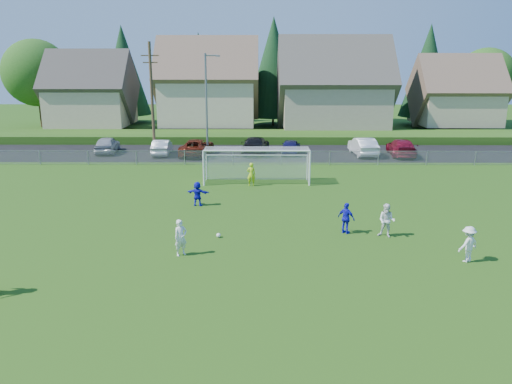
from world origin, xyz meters
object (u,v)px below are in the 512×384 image
at_px(player_white_c, 468,244).
at_px(car_a, 107,145).
at_px(player_blue_b, 198,194).
at_px(car_d, 255,145).
at_px(soccer_ball, 219,235).
at_px(player_white_a, 181,238).
at_px(player_blue_a, 346,218).
at_px(player_white_b, 387,221).
at_px(car_f, 363,146).
at_px(goalkeeper, 251,174).
at_px(soccer_goal, 257,160).
at_px(car_g, 401,147).
at_px(car_e, 291,147).
at_px(car_c, 197,147).
at_px(car_b, 162,147).

height_order(player_white_c, car_a, player_white_c).
distance_m(player_blue_b, car_d, 17.38).
height_order(soccer_ball, player_white_a, player_white_a).
height_order(player_blue_a, player_blue_b, player_blue_a).
relative_size(player_white_b, car_f, 0.34).
distance_m(player_white_b, goalkeeper, 12.31).
bearing_deg(player_white_a, car_d, 45.43).
bearing_deg(player_blue_b, car_d, -89.69).
bearing_deg(car_a, soccer_goal, 135.42).
xyz_separation_m(soccer_ball, soccer_goal, (1.82, 11.48, 1.52)).
distance_m(car_g, soccer_goal, 16.58).
relative_size(player_white_c, car_g, 0.31).
distance_m(goalkeeper, car_f, 15.27).
distance_m(player_white_c, car_g, 24.92).
relative_size(player_white_c, car_a, 0.36).
height_order(player_blue_a, car_a, player_blue_a).
distance_m(player_white_c, player_blue_a, 5.86).
distance_m(goalkeeper, car_e, 12.38).
bearing_deg(goalkeeper, car_f, -131.79).
bearing_deg(car_d, player_blue_b, 85.05).
xyz_separation_m(soccer_ball, player_blue_a, (6.34, 0.66, 0.68)).
height_order(car_c, soccer_goal, soccer_goal).
xyz_separation_m(car_c, car_e, (8.58, 0.58, -0.05)).
xyz_separation_m(player_white_a, player_blue_a, (7.83, 2.94, -0.03)).
height_order(car_b, car_f, car_f).
bearing_deg(soccer_goal, goalkeeper, -109.11).
bearing_deg(car_d, car_g, -177.96).
bearing_deg(soccer_ball, car_e, 77.64).
bearing_deg(car_c, car_e, -171.65).
height_order(car_d, soccer_goal, soccer_goal).
height_order(player_white_a, car_e, player_white_a).
bearing_deg(player_white_c, player_white_a, -30.86).
height_order(soccer_ball, player_blue_b, player_blue_b).
bearing_deg(car_a, player_blue_a, 124.49).
relative_size(soccer_ball, soccer_goal, 0.03).
xyz_separation_m(player_white_c, car_c, (-14.65, 24.68, -0.05)).
bearing_deg(player_white_a, car_e, 38.07).
relative_size(player_white_a, player_blue_b, 1.13).
bearing_deg(player_blue_a, car_e, -45.73).
relative_size(player_blue_a, soccer_goal, 0.21).
height_order(player_white_a, goalkeeper, player_white_a).
bearing_deg(car_d, player_white_c, 116.11).
bearing_deg(soccer_goal, car_c, 118.26).
bearing_deg(goalkeeper, soccer_goal, -109.92).
height_order(player_white_b, car_a, player_white_b).
bearing_deg(car_b, player_white_c, 122.13).
relative_size(player_blue_a, car_g, 0.31).
bearing_deg(car_c, soccer_goal, 122.76).
bearing_deg(player_white_a, car_g, 18.26).
xyz_separation_m(player_white_a, car_a, (-10.76, 25.28, -0.06)).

